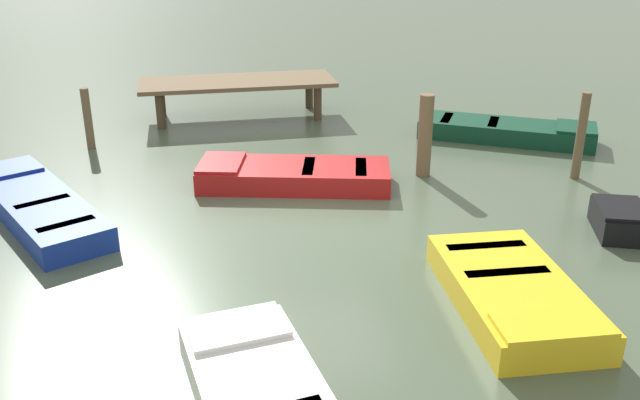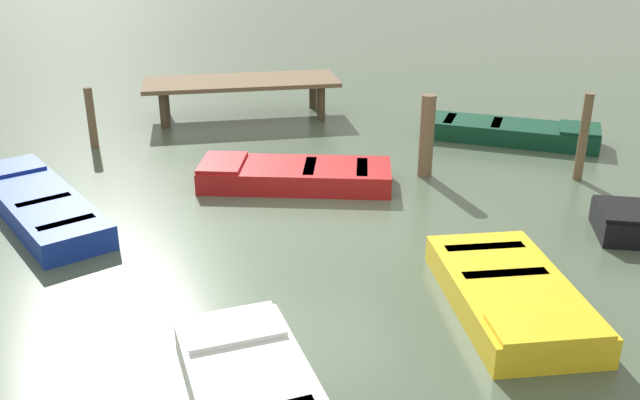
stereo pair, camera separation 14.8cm
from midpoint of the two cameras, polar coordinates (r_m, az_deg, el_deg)
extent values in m
plane|color=#475642|center=(11.61, -0.37, -1.59)|extent=(80.00, 80.00, 0.00)
cube|color=brown|center=(17.36, -7.07, 9.64)|extent=(4.90, 2.19, 0.10)
cylinder|color=#473927|center=(18.26, -1.13, 8.92)|extent=(0.20, 0.20, 0.85)
cylinder|color=#473927|center=(17.15, -0.45, 8.01)|extent=(0.20, 0.20, 0.85)
cylinder|color=#473927|center=(18.01, -13.23, 8.13)|extent=(0.20, 0.20, 0.85)
cylinder|color=#473927|center=(16.89, -13.30, 7.17)|extent=(0.20, 0.20, 0.85)
cube|color=silver|center=(8.02, -7.40, -10.38)|extent=(1.14, 0.75, 0.06)
cube|color=#0C3823|center=(16.18, 14.82, 5.51)|extent=(3.77, 3.17, 0.40)
cube|color=maroon|center=(16.14, 14.87, 5.99)|extent=(3.16, 2.63, 0.04)
cube|color=#0C3823|center=(16.12, 20.19, 5.65)|extent=(1.29, 1.33, 0.06)
cube|color=maroon|center=(16.15, 13.87, 6.24)|extent=(0.69, 0.84, 0.04)
cube|color=maroon|center=(16.25, 10.17, 6.65)|extent=(0.69, 0.84, 0.04)
cube|color=navy|center=(12.56, -22.56, -0.50)|extent=(2.47, 4.19, 0.40)
cube|color=silver|center=(12.51, -22.66, 0.08)|extent=(2.03, 3.54, 0.04)
cube|color=navy|center=(13.93, -24.60, 2.40)|extent=(1.26, 1.19, 0.06)
cube|color=#A4A49F|center=(12.22, -22.27, -0.17)|extent=(0.90, 0.50, 0.04)
cube|color=#A4A49F|center=(11.22, -20.59, -1.92)|extent=(0.90, 0.50, 0.04)
cube|color=black|center=(11.93, 23.33, -0.63)|extent=(1.11, 1.25, 0.06)
cube|color=gold|center=(9.37, 15.15, -7.43)|extent=(1.93, 3.07, 0.40)
cube|color=#4C3319|center=(9.30, 15.24, -6.68)|extent=(1.54, 2.59, 0.04)
cube|color=gold|center=(8.40, 18.18, -9.78)|extent=(1.41, 0.84, 0.06)
cube|color=#42301E|center=(9.46, 14.78, -5.85)|extent=(1.16, 0.39, 0.04)
cube|color=#42301E|center=(10.10, 13.14, -3.76)|extent=(1.16, 0.39, 0.04)
cube|color=maroon|center=(12.98, -2.44, 2.04)|extent=(3.78, 2.44, 0.40)
cube|color=black|center=(12.93, -2.45, 2.62)|extent=(3.18, 1.99, 0.04)
cube|color=maroon|center=(13.10, -8.51, 3.06)|extent=(1.14, 1.36, 0.06)
cube|color=black|center=(12.90, -1.27, 2.77)|extent=(0.54, 1.01, 0.04)
cube|color=black|center=(12.87, 3.07, 2.69)|extent=(0.54, 1.01, 0.04)
cylinder|color=brown|center=(15.81, -18.88, 6.39)|extent=(0.18, 0.18, 1.32)
cylinder|color=brown|center=(14.00, 20.44, 4.95)|extent=(0.17, 0.17, 1.69)
cylinder|color=brown|center=(13.43, 8.35, 5.27)|extent=(0.28, 0.28, 1.61)
camera|label=1|loc=(0.07, -90.37, -0.15)|focal=38.76mm
camera|label=2|loc=(0.07, 89.63, 0.15)|focal=38.76mm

